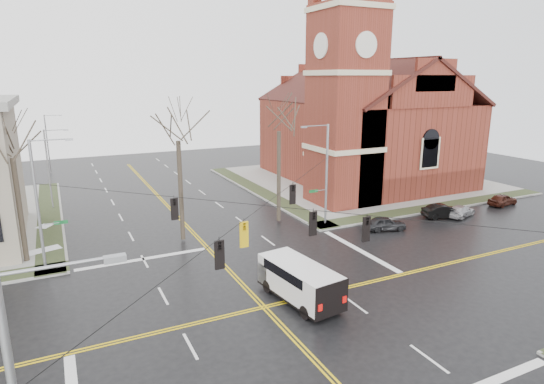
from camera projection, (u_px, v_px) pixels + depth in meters
name	position (u px, v px, depth m)	size (l,w,h in m)	color
ground	(264.00, 307.00, 26.59)	(120.00, 120.00, 0.00)	black
sidewalks	(264.00, 306.00, 26.57)	(80.00, 80.00, 0.17)	gray
road_markings	(264.00, 307.00, 26.59)	(100.00, 100.00, 0.01)	gold
church	(360.00, 116.00, 56.62)	(24.28, 27.48, 27.50)	maroon
signal_pole_ne	(325.00, 172.00, 40.20)	(2.75, 0.22, 9.00)	gray
signal_pole_nw	(40.00, 201.00, 30.62)	(2.75, 0.22, 9.00)	gray
span_wires	(263.00, 205.00, 25.07)	(23.02, 23.02, 0.03)	black
traffic_signals	(269.00, 222.00, 24.67)	(8.21, 8.26, 1.30)	black
streetlight_north_a	(50.00, 166.00, 45.41)	(2.30, 0.20, 8.00)	gray
streetlight_north_b	(48.00, 141.00, 62.86)	(2.30, 0.20, 8.00)	gray
cargo_van	(297.00, 278.00, 27.30)	(3.07, 6.22, 2.27)	white
parked_car_a	(385.00, 223.00, 39.86)	(1.44, 3.59, 1.22)	black
parked_car_b	(444.00, 211.00, 43.34)	(1.40, 4.01, 1.32)	black
parked_car_c	(461.00, 211.00, 43.81)	(1.55, 3.80, 1.10)	#B5B4B7
parked_car_d	(503.00, 200.00, 47.62)	(1.46, 3.63, 1.24)	#3F1A12
tree_nw_far	(12.00, 151.00, 31.08)	(4.00, 4.00, 11.29)	#312A1F
tree_nw_near	(178.00, 134.00, 35.26)	(4.00, 4.00, 12.17)	#312A1F
tree_ne	(279.00, 125.00, 40.08)	(4.00, 4.00, 12.41)	#312A1F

